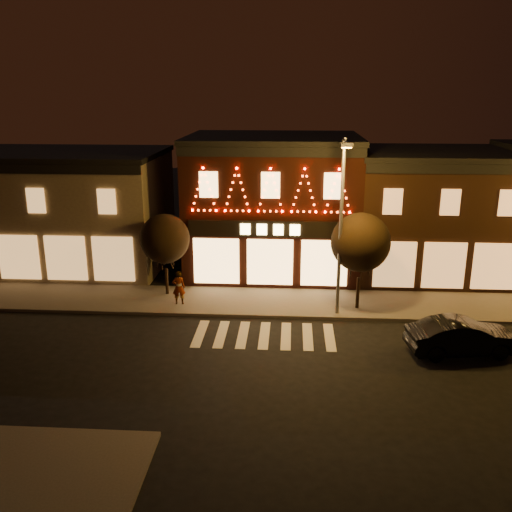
# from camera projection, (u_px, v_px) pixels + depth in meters

# --- Properties ---
(ground) EXTENTS (120.00, 120.00, 0.00)m
(ground) POSITION_uv_depth(u_px,v_px,m) (259.00, 378.00, 21.98)
(ground) COLOR black
(ground) RESTS_ON ground
(sidewalk_far) EXTENTS (44.00, 4.00, 0.15)m
(sidewalk_far) POSITION_uv_depth(u_px,v_px,m) (306.00, 303.00, 29.48)
(sidewalk_far) COLOR #47423D
(sidewalk_far) RESTS_ON ground
(sidewalk_near) EXTENTS (7.00, 7.00, 0.15)m
(sidewalk_near) POSITION_uv_depth(u_px,v_px,m) (5.00, 505.00, 15.20)
(sidewalk_near) COLOR #47423D
(sidewalk_near) RESTS_ON ground
(building_left) EXTENTS (12.20, 8.28, 7.30)m
(building_left) POSITION_uv_depth(u_px,v_px,m) (67.00, 209.00, 35.11)
(building_left) COLOR #7A6A56
(building_left) RESTS_ON ground
(building_pulp) EXTENTS (10.20, 8.34, 8.30)m
(building_pulp) POSITION_uv_depth(u_px,v_px,m) (273.00, 204.00, 34.14)
(building_pulp) COLOR black
(building_pulp) RESTS_ON ground
(building_right_a) EXTENTS (9.20, 8.28, 7.50)m
(building_right_a) POSITION_uv_depth(u_px,v_px,m) (430.00, 213.00, 33.68)
(building_right_a) COLOR #382013
(building_right_a) RESTS_ON ground
(streetlamp_mid) EXTENTS (0.55, 1.98, 8.65)m
(streetlamp_mid) POSITION_uv_depth(u_px,v_px,m) (342.00, 215.00, 26.32)
(streetlamp_mid) COLOR #59595E
(streetlamp_mid) RESTS_ON sidewalk_far
(tree_left) EXTENTS (2.66, 2.66, 4.45)m
(tree_left) POSITION_uv_depth(u_px,v_px,m) (165.00, 239.00, 29.76)
(tree_left) COLOR black
(tree_left) RESTS_ON sidewalk_far
(tree_right) EXTENTS (2.96, 2.96, 4.96)m
(tree_right) POSITION_uv_depth(u_px,v_px,m) (361.00, 242.00, 27.71)
(tree_right) COLOR black
(tree_right) RESTS_ON sidewalk_far
(dark_sedan) EXTENTS (4.88, 2.29, 1.55)m
(dark_sedan) POSITION_uv_depth(u_px,v_px,m) (463.00, 337.00, 23.83)
(dark_sedan) COLOR black
(dark_sedan) RESTS_ON ground
(pedestrian) EXTENTS (0.70, 0.50, 1.80)m
(pedestrian) POSITION_uv_depth(u_px,v_px,m) (179.00, 287.00, 28.94)
(pedestrian) COLOR gray
(pedestrian) RESTS_ON sidewalk_far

